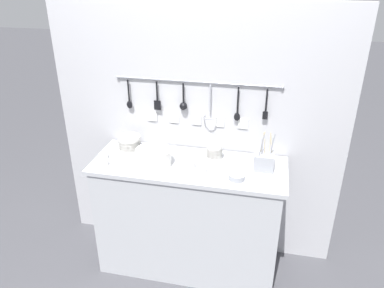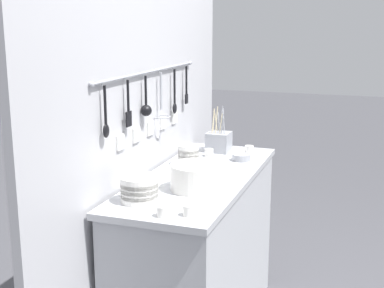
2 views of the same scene
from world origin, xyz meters
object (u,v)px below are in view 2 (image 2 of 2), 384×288
(cup_mid_row, at_px, (189,210))
(cutlery_caddy, at_px, (219,141))
(bowl_stack_nested_right, at_px, (188,155))
(cup_front_right, at_px, (249,149))
(plate_stack, at_px, (197,177))
(cup_by_caddy, at_px, (210,170))
(steel_mixing_bowl, at_px, (241,157))
(cup_centre, at_px, (180,171))
(cup_edge_near, at_px, (160,177))
(cup_edge_far, at_px, (223,166))
(cup_back_left, at_px, (163,211))
(cup_front_left, at_px, (209,153))
(bowl_stack_short_front, at_px, (139,189))

(cup_mid_row, bearing_deg, cutlery_caddy, 10.29)
(bowl_stack_nested_right, xyz_separation_m, cup_front_right, (0.37, -0.25, -0.03))
(plate_stack, bearing_deg, cup_by_caddy, 4.39)
(plate_stack, xyz_separation_m, steel_mixing_bowl, (0.58, -0.07, -0.04))
(cup_centre, bearing_deg, cup_edge_near, 156.83)
(cup_mid_row, bearing_deg, cup_centre, 23.96)
(steel_mixing_bowl, bearing_deg, cup_by_caddy, 164.91)
(cup_mid_row, bearing_deg, cup_edge_far, 4.73)
(cup_edge_near, relative_size, cup_mid_row, 1.00)
(cup_edge_far, xyz_separation_m, cup_back_left, (-0.72, 0.04, 0.00))
(cup_mid_row, xyz_separation_m, cup_front_left, (0.93, 0.21, 0.00))
(cup_centre, xyz_separation_m, cup_front_right, (0.56, -0.22, 0.00))
(cup_edge_near, xyz_separation_m, cup_centre, (0.13, -0.06, 0.00))
(cup_front_right, bearing_deg, steel_mixing_bowl, 179.49)
(cup_edge_far, xyz_separation_m, cup_mid_row, (-0.68, -0.06, 0.00))
(plate_stack, distance_m, steel_mixing_bowl, 0.58)
(cup_by_caddy, distance_m, cup_front_left, 0.36)
(bowl_stack_nested_right, distance_m, bowl_stack_short_front, 0.63)
(cup_by_caddy, height_order, cup_front_right, same)
(bowl_stack_nested_right, bearing_deg, plate_stack, -155.27)
(cup_mid_row, distance_m, cup_front_right, 1.09)
(bowl_stack_nested_right, height_order, cup_front_left, bowl_stack_nested_right)
(cup_edge_far, bearing_deg, plate_stack, 176.15)
(steel_mixing_bowl, relative_size, cutlery_caddy, 0.38)
(bowl_stack_nested_right, xyz_separation_m, cup_by_caddy, (-0.13, -0.16, -0.03))
(bowl_stack_short_front, distance_m, cup_front_right, 1.03)
(cutlery_caddy, height_order, cup_centre, cutlery_caddy)
(bowl_stack_short_front, distance_m, cup_front_left, 0.85)
(cup_by_caddy, relative_size, cup_centre, 1.00)
(bowl_stack_short_front, bearing_deg, bowl_stack_nested_right, 0.35)
(bowl_stack_short_front, bearing_deg, cup_centre, -3.07)
(bowl_stack_nested_right, bearing_deg, cutlery_caddy, -10.71)
(cutlery_caddy, xyz_separation_m, cup_mid_row, (-1.07, -0.19, -0.04))
(cup_mid_row, height_order, cup_centre, same)
(cup_mid_row, xyz_separation_m, cup_front_right, (1.09, 0.01, 0.00))
(plate_stack, distance_m, cup_mid_row, 0.34)
(bowl_stack_short_front, height_order, plate_stack, plate_stack)
(steel_mixing_bowl, relative_size, cup_mid_row, 2.07)
(steel_mixing_bowl, relative_size, cup_edge_near, 2.07)
(cup_mid_row, distance_m, cup_back_left, 0.10)
(cup_front_left, height_order, cup_back_left, same)
(bowl_stack_nested_right, xyz_separation_m, cup_edge_near, (-0.33, 0.03, -0.03))
(cup_centre, bearing_deg, cup_edge_far, -49.02)
(cup_mid_row, bearing_deg, cup_edge_near, 36.54)
(cup_by_caddy, distance_m, cup_mid_row, 0.60)
(cup_edge_far, height_order, cup_edge_near, same)
(plate_stack, bearing_deg, steel_mixing_bowl, -6.50)
(bowl_stack_nested_right, height_order, cup_edge_near, bowl_stack_nested_right)
(cup_centre, bearing_deg, cup_back_left, -166.29)
(cutlery_caddy, height_order, cup_by_caddy, cutlery_caddy)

